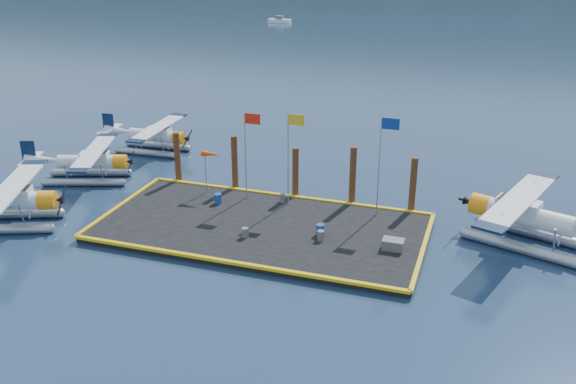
% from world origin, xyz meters
% --- Properties ---
extents(ground, '(4000.00, 4000.00, 0.00)m').
position_xyz_m(ground, '(0.00, 0.00, 0.00)').
color(ground, '#172545').
rests_on(ground, ground).
extents(dock, '(20.00, 10.00, 0.40)m').
position_xyz_m(dock, '(0.00, 0.00, 0.20)').
color(dock, black).
rests_on(dock, ground).
extents(dock_bumpers, '(20.25, 10.25, 0.18)m').
position_xyz_m(dock_bumpers, '(0.00, 0.00, 0.49)').
color(dock_bumpers, '#E3B10D').
rests_on(dock_bumpers, dock).
extents(seaplane_a, '(9.27, 9.82, 3.55)m').
position_xyz_m(seaplane_a, '(-15.37, -4.30, 1.55)').
color(seaplane_a, '#9397A1').
rests_on(seaplane_a, ground).
extents(seaplane_b, '(8.24, 8.78, 3.15)m').
position_xyz_m(seaplane_b, '(-15.02, 4.04, 1.37)').
color(seaplane_b, '#9397A1').
rests_on(seaplane_b, ground).
extents(seaplane_c, '(7.80, 8.59, 3.06)m').
position_xyz_m(seaplane_c, '(-13.72, 11.37, 1.33)').
color(seaplane_c, '#9397A1').
rests_on(seaplane_c, ground).
extents(seaplane_d, '(9.95, 10.63, 3.81)m').
position_xyz_m(seaplane_d, '(15.37, 3.33, 1.66)').
color(seaplane_d, '#9397A1').
rests_on(seaplane_d, ground).
extents(drum_0, '(0.48, 0.48, 0.67)m').
position_xyz_m(drum_0, '(-3.97, 2.32, 0.74)').
color(drum_0, navy).
rests_on(drum_0, dock).
extents(drum_1, '(0.48, 0.48, 0.68)m').
position_xyz_m(drum_1, '(3.84, -0.12, 0.74)').
color(drum_1, navy).
rests_on(drum_1, dock).
extents(drum_2, '(0.43, 0.43, 0.60)m').
position_xyz_m(drum_2, '(4.07, -0.78, 0.70)').
color(drum_2, '#535358').
rests_on(drum_2, dock).
extents(drum_3, '(0.42, 0.42, 0.59)m').
position_xyz_m(drum_3, '(-0.34, -1.82, 0.69)').
color(drum_3, '#535358').
rests_on(drum_3, dock).
extents(drum_5, '(0.41, 0.41, 0.57)m').
position_xyz_m(drum_5, '(0.08, 3.89, 0.69)').
color(drum_5, '#535358').
rests_on(drum_5, dock).
extents(crate, '(1.23, 0.82, 0.61)m').
position_xyz_m(crate, '(8.34, -0.58, 0.71)').
color(crate, '#535358').
rests_on(crate, dock).
extents(flagpole_red, '(1.14, 0.08, 6.00)m').
position_xyz_m(flagpole_red, '(-2.29, 3.80, 4.40)').
color(flagpole_red, '#96979E').
rests_on(flagpole_red, dock).
extents(flagpole_yellow, '(1.14, 0.08, 6.20)m').
position_xyz_m(flagpole_yellow, '(0.70, 3.80, 4.51)').
color(flagpole_yellow, '#96979E').
rests_on(flagpole_yellow, dock).
extents(flagpole_blue, '(1.14, 0.08, 6.50)m').
position_xyz_m(flagpole_blue, '(6.70, 3.80, 4.69)').
color(flagpole_blue, '#96979E').
rests_on(flagpole_blue, dock).
extents(windsock, '(1.40, 0.44, 3.12)m').
position_xyz_m(windsock, '(-5.03, 3.80, 3.23)').
color(windsock, '#96979E').
rests_on(windsock, dock).
extents(piling_0, '(0.44, 0.44, 4.00)m').
position_xyz_m(piling_0, '(-8.50, 5.40, 2.00)').
color(piling_0, '#421F12').
rests_on(piling_0, ground).
extents(piling_1, '(0.44, 0.44, 4.20)m').
position_xyz_m(piling_1, '(-4.00, 5.40, 2.10)').
color(piling_1, '#421F12').
rests_on(piling_1, ground).
extents(piling_2, '(0.44, 0.44, 3.80)m').
position_xyz_m(piling_2, '(0.50, 5.40, 1.90)').
color(piling_2, '#421F12').
rests_on(piling_2, ground).
extents(piling_3, '(0.44, 0.44, 4.30)m').
position_xyz_m(piling_3, '(4.50, 5.40, 2.15)').
color(piling_3, '#421F12').
rests_on(piling_3, ground).
extents(piling_4, '(0.44, 0.44, 4.00)m').
position_xyz_m(piling_4, '(8.50, 5.40, 2.00)').
color(piling_4, '#421F12').
rests_on(piling_4, ground).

